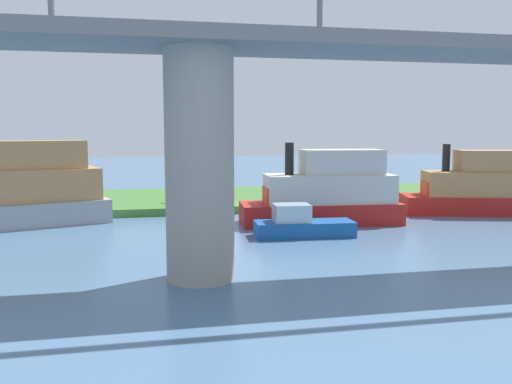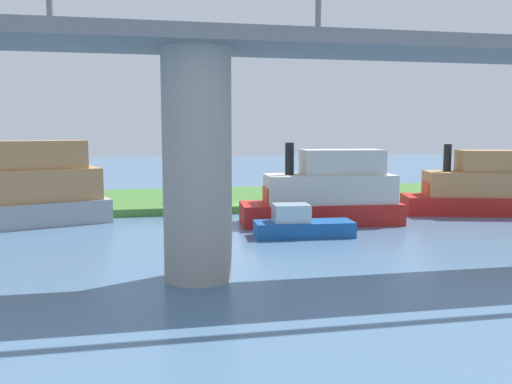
% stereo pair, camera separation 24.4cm
% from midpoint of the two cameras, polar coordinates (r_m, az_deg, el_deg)
% --- Properties ---
extents(ground_plane, '(160.00, 160.00, 0.00)m').
position_cam_midpoint_polar(ground_plane, '(34.91, -1.12, -2.34)').
color(ground_plane, '#4C7093').
extents(grassy_bank, '(80.00, 12.00, 0.50)m').
position_cam_midpoint_polar(grassy_bank, '(40.74, -2.63, -0.71)').
color(grassy_bank, '#427533').
rests_on(grassy_bank, ground).
extents(bridge_pylon, '(2.46, 2.46, 8.25)m').
position_cam_midpoint_polar(bridge_pylon, '(19.24, -5.91, 2.74)').
color(bridge_pylon, '#9E998E').
rests_on(bridge_pylon, ground).
extents(bridge_span, '(71.49, 4.30, 3.25)m').
position_cam_midpoint_polar(bridge_span, '(19.51, -6.08, 16.42)').
color(bridge_span, slate).
rests_on(bridge_span, bridge_pylon).
extents(person_on_bank, '(0.51, 0.51, 1.39)m').
position_cam_midpoint_polar(person_on_bank, '(37.01, -8.50, -0.03)').
color(person_on_bank, '#2D334C').
rests_on(person_on_bank, grassy_bank).
extents(mooring_post, '(0.20, 0.20, 0.96)m').
position_cam_midpoint_polar(mooring_post, '(36.74, 4.51, -0.37)').
color(mooring_post, brown).
rests_on(mooring_post, grassy_bank).
extents(skiff_small, '(10.90, 6.60, 5.28)m').
position_cam_midpoint_polar(skiff_small, '(33.14, -23.64, 0.05)').
color(skiff_small, '#99999E').
rests_on(skiff_small, ground).
extents(motorboat_red, '(5.15, 2.13, 1.68)m').
position_cam_midpoint_polar(motorboat_red, '(27.52, 5.04, -3.51)').
color(motorboat_red, '#195199').
rests_on(motorboat_red, ground).
extents(riverboat_paddlewheel, '(9.43, 3.77, 4.71)m').
position_cam_midpoint_polar(riverboat_paddlewheel, '(31.38, 7.68, -0.18)').
color(riverboat_paddlewheel, red).
rests_on(riverboat_paddlewheel, ground).
extents(houseboat_blue, '(9.33, 5.22, 4.53)m').
position_cam_midpoint_polar(houseboat_blue, '(37.67, 22.80, 0.38)').
color(houseboat_blue, red).
rests_on(houseboat_blue, ground).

